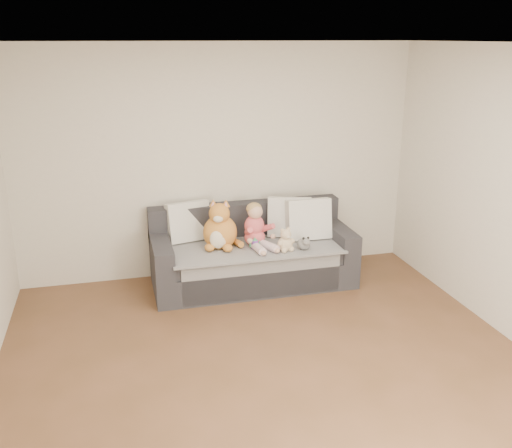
{
  "coord_description": "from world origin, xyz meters",
  "views": [
    {
      "loc": [
        -1.16,
        -3.69,
        2.64
      ],
      "look_at": [
        0.27,
        1.87,
        0.75
      ],
      "focal_mm": 40.0,
      "sensor_mm": 36.0,
      "label": 1
    }
  ],
  "objects_px": {
    "plush_cat": "(220,230)",
    "teddy_bear": "(286,242)",
    "toddler": "(256,228)",
    "sippy_cup": "(255,243)",
    "sofa": "(252,256)"
  },
  "relations": [
    {
      "from": "sippy_cup",
      "to": "teddy_bear",
      "type": "bearing_deg",
      "value": -24.33
    },
    {
      "from": "sofa",
      "to": "toddler",
      "type": "xyz_separation_m",
      "value": [
        0.02,
        -0.11,
        0.37
      ]
    },
    {
      "from": "plush_cat",
      "to": "teddy_bear",
      "type": "xyz_separation_m",
      "value": [
        0.65,
        -0.27,
        -0.1
      ]
    },
    {
      "from": "toddler",
      "to": "sippy_cup",
      "type": "xyz_separation_m",
      "value": [
        -0.04,
        -0.09,
        -0.14
      ]
    },
    {
      "from": "toddler",
      "to": "sippy_cup",
      "type": "bearing_deg",
      "value": -126.57
    },
    {
      "from": "plush_cat",
      "to": "sippy_cup",
      "type": "distance_m",
      "value": 0.4
    },
    {
      "from": "toddler",
      "to": "sippy_cup",
      "type": "distance_m",
      "value": 0.17
    },
    {
      "from": "toddler",
      "to": "teddy_bear",
      "type": "distance_m",
      "value": 0.36
    },
    {
      "from": "sofa",
      "to": "teddy_bear",
      "type": "bearing_deg",
      "value": -49.68
    },
    {
      "from": "sofa",
      "to": "teddy_bear",
      "type": "relative_size",
      "value": 8.38
    },
    {
      "from": "toddler",
      "to": "plush_cat",
      "type": "relative_size",
      "value": 0.89
    },
    {
      "from": "sippy_cup",
      "to": "sofa",
      "type": "bearing_deg",
      "value": 85.6
    },
    {
      "from": "sofa",
      "to": "teddy_bear",
      "type": "xyz_separation_m",
      "value": [
        0.29,
        -0.34,
        0.27
      ]
    },
    {
      "from": "sofa",
      "to": "plush_cat",
      "type": "height_order",
      "value": "plush_cat"
    },
    {
      "from": "plush_cat",
      "to": "sippy_cup",
      "type": "height_order",
      "value": "plush_cat"
    }
  ]
}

